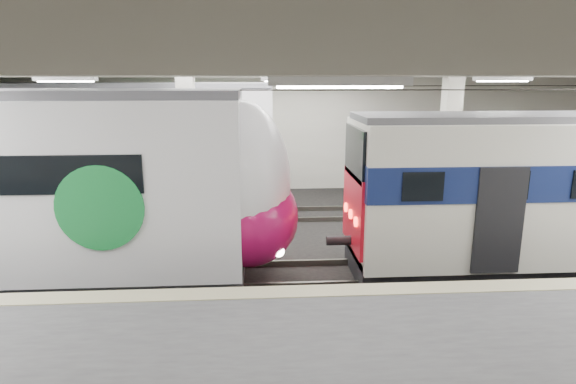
{
  "coord_description": "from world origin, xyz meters",
  "views": [
    {
      "loc": [
        -0.93,
        -11.49,
        4.99
      ],
      "look_at": [
        -0.13,
        1.0,
        2.0
      ],
      "focal_mm": 30.0,
      "sensor_mm": 36.0,
      "label": 1
    }
  ],
  "objects": [
    {
      "name": "modern_emu",
      "position": [
        -6.69,
        -0.0,
        2.32
      ],
      "size": [
        14.78,
        3.05,
        4.72
      ],
      "color": "white",
      "rests_on": "ground"
    },
    {
      "name": "station_hall",
      "position": [
        0.0,
        -1.74,
        3.24
      ],
      "size": [
        36.0,
        24.0,
        5.75
      ],
      "color": "black",
      "rests_on": "ground"
    },
    {
      "name": "far_train",
      "position": [
        -8.0,
        5.5,
        2.48
      ],
      "size": [
        15.29,
        3.42,
        4.81
      ],
      "rotation": [
        0.0,
        0.0,
        -0.02
      ],
      "color": "white",
      "rests_on": "ground"
    }
  ]
}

